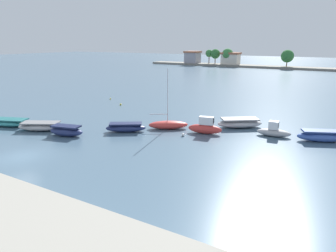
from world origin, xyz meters
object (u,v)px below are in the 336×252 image
at_px(moored_boat_1, 41,126).
at_px(moored_boat_0, 10,123).
at_px(mooring_buoy_2, 121,104).
at_px(moored_boat_3, 126,128).
at_px(moored_boat_2, 66,131).
at_px(moored_boat_6, 240,123).
at_px(mooring_buoy_3, 110,99).
at_px(mooring_buoy_0, 183,135).
at_px(moored_boat_8, 323,136).
at_px(moored_boat_4, 168,125).
at_px(moored_boat_7, 274,131).
at_px(moored_boat_5, 205,127).

bearing_deg(moored_boat_1, moored_boat_0, 159.08).
bearing_deg(mooring_buoy_2, moored_boat_3, -49.13).
relative_size(moored_boat_2, moored_boat_6, 0.74).
relative_size(moored_boat_0, mooring_buoy_3, 23.51).
relative_size(moored_boat_0, mooring_buoy_0, 16.27).
bearing_deg(moored_boat_8, moored_boat_6, 150.41).
bearing_deg(moored_boat_8, moored_boat_0, 176.88).
height_order(moored_boat_1, moored_boat_6, moored_boat_6).
relative_size(moored_boat_2, moored_boat_4, 0.59).
height_order(moored_boat_6, mooring_buoy_2, moored_boat_6).
bearing_deg(mooring_buoy_3, mooring_buoy_2, -33.33).
bearing_deg(moored_boat_3, mooring_buoy_3, 102.00).
height_order(moored_boat_7, mooring_buoy_3, moored_boat_7).
distance_m(moored_boat_3, moored_boat_7, 16.74).
bearing_deg(moored_boat_7, moored_boat_1, -160.81).
relative_size(moored_boat_6, moored_boat_8, 1.05).
bearing_deg(moored_boat_2, moored_boat_4, 30.87).
xyz_separation_m(moored_boat_6, mooring_buoy_2, (-21.07, 3.28, -0.39)).
bearing_deg(mooring_buoy_0, moored_boat_7, 30.33).
distance_m(moored_boat_2, moored_boat_6, 20.38).
relative_size(moored_boat_1, mooring_buoy_0, 15.93).
bearing_deg(mooring_buoy_2, moored_boat_0, -102.50).
bearing_deg(moored_boat_4, moored_boat_6, 1.42).
height_order(moored_boat_7, mooring_buoy_2, moored_boat_7).
height_order(moored_boat_3, moored_boat_6, moored_boat_6).
height_order(moored_boat_1, moored_boat_7, moored_boat_7).
distance_m(moored_boat_0, moored_boat_2, 9.33).
distance_m(moored_boat_7, moored_boat_8, 4.92).
xyz_separation_m(moored_boat_2, moored_boat_5, (12.99, 8.61, 0.15)).
distance_m(moored_boat_1, moored_boat_6, 23.81).
distance_m(moored_boat_3, moored_boat_4, 5.10).
relative_size(moored_boat_8, mooring_buoy_0, 15.36).
height_order(moored_boat_6, moored_boat_8, moored_boat_8).
distance_m(moored_boat_0, mooring_buoy_3, 20.36).
bearing_deg(moored_boat_3, moored_boat_8, -12.54).
xyz_separation_m(moored_boat_7, mooring_buoy_0, (-8.67, -5.07, -0.37)).
height_order(moored_boat_1, moored_boat_5, moored_boat_5).
bearing_deg(mooring_buoy_3, moored_boat_1, -72.65).
bearing_deg(mooring_buoy_2, mooring_buoy_3, 146.67).
relative_size(moored_boat_1, mooring_buoy_2, 18.05).
distance_m(moored_boat_5, mooring_buoy_3, 25.93).
bearing_deg(moored_boat_2, mooring_buoy_2, 94.83).
bearing_deg(moored_boat_7, mooring_buoy_3, 158.80).
bearing_deg(moored_boat_3, moored_boat_6, 5.02).
xyz_separation_m(moored_boat_0, moored_boat_5, (22.29, 9.24, 0.28)).
relative_size(moored_boat_1, moored_boat_8, 1.04).
height_order(moored_boat_0, mooring_buoy_0, moored_boat_0).
xyz_separation_m(moored_boat_3, moored_boat_5, (8.28, 3.97, 0.22)).
bearing_deg(moored_boat_4, moored_boat_3, -168.47).
bearing_deg(moored_boat_2, moored_boat_7, 16.21).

